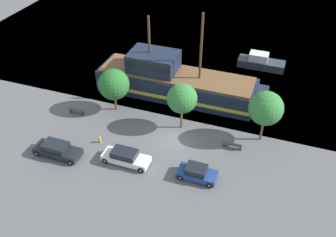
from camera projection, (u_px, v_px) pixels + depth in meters
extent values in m
plane|color=#5B5B5E|center=(173.00, 140.00, 40.74)|extent=(160.00, 160.00, 0.00)
plane|color=#38667F|center=(246.00, 4.00, 73.79)|extent=(80.00, 80.00, 0.00)
cube|color=#192338|center=(176.00, 85.00, 47.12)|extent=(19.86, 5.19, 2.83)
cube|color=gold|center=(176.00, 88.00, 47.38)|extent=(19.46, 5.27, 0.45)
cube|color=#192338|center=(261.00, 98.00, 44.03)|extent=(1.40, 2.86, 1.98)
cube|color=brown|center=(176.00, 74.00, 46.19)|extent=(19.06, 4.78, 0.25)
cube|color=#192338|center=(154.00, 61.00, 46.23)|extent=(5.96, 4.15, 2.29)
cube|color=black|center=(153.00, 59.00, 46.02)|extent=(5.66, 4.21, 0.83)
cylinder|color=#4C331E|center=(201.00, 47.00, 42.86)|extent=(0.28, 0.28, 8.15)
cylinder|color=#4C331E|center=(149.00, 44.00, 44.97)|extent=(0.28, 0.28, 6.93)
cube|color=#2D333D|center=(261.00, 64.00, 53.31)|extent=(6.51, 2.29, 1.07)
cube|color=silver|center=(259.00, 57.00, 52.81)|extent=(2.60, 1.79, 1.05)
cube|color=black|center=(264.00, 58.00, 52.60)|extent=(0.12, 1.60, 0.84)
cube|color=white|center=(126.00, 158.00, 37.63)|extent=(4.86, 1.78, 0.61)
cube|color=black|center=(124.00, 154.00, 37.30)|extent=(2.53, 1.60, 0.62)
cylinder|color=black|center=(141.00, 170.00, 36.63)|extent=(0.66, 0.22, 0.66)
cylinder|color=gray|center=(141.00, 170.00, 36.63)|extent=(0.25, 0.25, 0.25)
cylinder|color=black|center=(147.00, 159.00, 37.83)|extent=(0.66, 0.22, 0.66)
cylinder|color=gray|center=(147.00, 159.00, 37.83)|extent=(0.25, 0.25, 0.25)
cylinder|color=black|center=(105.00, 161.00, 37.70)|extent=(0.66, 0.22, 0.66)
cylinder|color=gray|center=(105.00, 161.00, 37.70)|extent=(0.25, 0.25, 0.25)
cylinder|color=black|center=(112.00, 151.00, 38.89)|extent=(0.66, 0.22, 0.66)
cylinder|color=gray|center=(112.00, 151.00, 38.89)|extent=(0.25, 0.25, 0.25)
cube|color=navy|center=(197.00, 174.00, 35.91)|extent=(3.82, 1.75, 0.59)
cube|color=black|center=(196.00, 169.00, 35.60)|extent=(1.99, 1.57, 0.57)
cylinder|color=black|center=(210.00, 185.00, 35.06)|extent=(0.65, 0.22, 0.65)
cylinder|color=gray|center=(210.00, 185.00, 35.06)|extent=(0.25, 0.25, 0.25)
cylinder|color=black|center=(214.00, 174.00, 36.24)|extent=(0.65, 0.22, 0.65)
cylinder|color=gray|center=(214.00, 174.00, 36.24)|extent=(0.25, 0.25, 0.25)
cylinder|color=black|center=(180.00, 177.00, 35.84)|extent=(0.65, 0.22, 0.65)
cylinder|color=gray|center=(180.00, 177.00, 35.84)|extent=(0.25, 0.25, 0.25)
cylinder|color=black|center=(185.00, 167.00, 37.02)|extent=(0.65, 0.22, 0.65)
cylinder|color=gray|center=(185.00, 167.00, 37.02)|extent=(0.25, 0.25, 0.25)
cube|color=black|center=(58.00, 151.00, 38.48)|extent=(4.98, 1.84, 0.66)
cube|color=black|center=(55.00, 146.00, 38.15)|extent=(2.59, 1.65, 0.58)
cylinder|color=black|center=(71.00, 162.00, 37.46)|extent=(0.68, 0.22, 0.68)
cylinder|color=gray|center=(71.00, 162.00, 37.46)|extent=(0.26, 0.25, 0.26)
cylinder|color=black|center=(79.00, 152.00, 38.71)|extent=(0.68, 0.22, 0.68)
cylinder|color=gray|center=(79.00, 152.00, 38.71)|extent=(0.26, 0.25, 0.26)
cylinder|color=black|center=(37.00, 153.00, 38.55)|extent=(0.68, 0.22, 0.68)
cylinder|color=gray|center=(37.00, 153.00, 38.55)|extent=(0.26, 0.25, 0.26)
cylinder|color=black|center=(46.00, 143.00, 39.80)|extent=(0.68, 0.22, 0.68)
cylinder|color=gray|center=(46.00, 143.00, 39.80)|extent=(0.26, 0.25, 0.26)
cylinder|color=yellow|center=(100.00, 140.00, 40.28)|extent=(0.22, 0.22, 0.56)
sphere|color=yellow|center=(100.00, 138.00, 40.07)|extent=(0.25, 0.25, 0.25)
cylinder|color=yellow|center=(99.00, 140.00, 40.31)|extent=(0.10, 0.09, 0.09)
cylinder|color=yellow|center=(101.00, 140.00, 40.22)|extent=(0.10, 0.09, 0.09)
cube|color=#4C4742|center=(233.00, 145.00, 39.51)|extent=(1.97, 0.45, 0.05)
cube|color=#4C4742|center=(232.00, 144.00, 39.22)|extent=(1.97, 0.06, 0.40)
cube|color=#2D2D2D|center=(224.00, 144.00, 39.89)|extent=(0.12, 0.36, 0.40)
cube|color=#2D2D2D|center=(241.00, 148.00, 39.39)|extent=(0.12, 0.36, 0.40)
cube|color=#4C4742|center=(76.00, 110.00, 44.43)|extent=(1.69, 0.45, 0.05)
cube|color=#4C4742|center=(75.00, 110.00, 44.15)|extent=(1.69, 0.06, 0.40)
cube|color=#2D2D2D|center=(71.00, 111.00, 44.78)|extent=(0.12, 0.36, 0.40)
cube|color=#2D2D2D|center=(82.00, 113.00, 44.35)|extent=(0.12, 0.36, 0.40)
cylinder|color=brown|center=(116.00, 102.00, 44.79)|extent=(0.24, 0.24, 1.96)
sphere|color=#286B2D|center=(114.00, 84.00, 43.26)|extent=(3.65, 3.65, 3.65)
cylinder|color=brown|center=(182.00, 118.00, 41.79)|extent=(0.24, 0.24, 2.54)
sphere|color=#337A38|center=(182.00, 98.00, 40.17)|extent=(3.31, 3.31, 3.31)
cylinder|color=brown|center=(262.00, 130.00, 40.11)|extent=(0.24, 0.24, 2.59)
sphere|color=#337A38|center=(266.00, 108.00, 38.40)|extent=(3.62, 3.62, 3.62)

